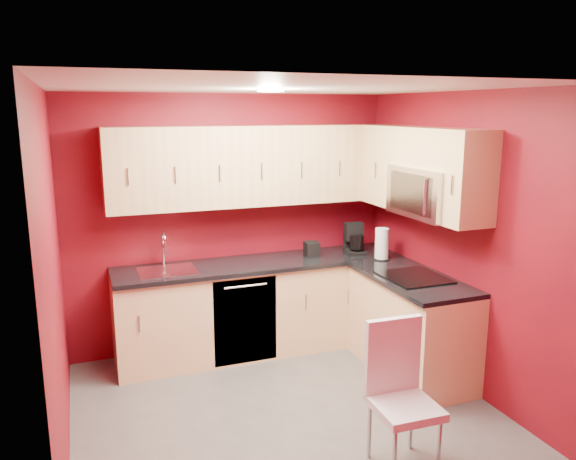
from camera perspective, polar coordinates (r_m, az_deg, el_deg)
floor at (r=4.68m, az=-0.31°, el=-17.93°), size 3.20×3.20×0.00m
ceiling at (r=4.06m, az=-0.36°, el=14.30°), size 3.20×3.20×0.00m
wall_back at (r=5.59m, az=-5.73°, el=0.76°), size 3.20×0.00×3.20m
wall_front at (r=2.92m, az=10.23°, el=-10.17°), size 3.20×0.00×3.20m
wall_left at (r=3.96m, az=-22.67°, el=-4.93°), size 0.00×3.00×3.00m
wall_right at (r=4.97m, az=17.20°, el=-1.16°), size 0.00×3.00×3.00m
base_cabinets_back at (r=5.59m, az=-2.74°, el=-7.88°), size 2.80×0.60×0.87m
base_cabinets_right at (r=5.24m, az=12.31°, el=-9.57°), size 0.60×1.30×0.87m
countertop_back at (r=5.44m, az=-2.74°, el=-3.42°), size 2.80×0.63×0.04m
countertop_right at (r=5.07m, az=12.49°, el=-4.86°), size 0.63×1.27×0.04m
upper_cabinets_back at (r=5.40m, az=-3.30°, el=6.57°), size 2.80×0.35×0.75m
upper_cabinets_right at (r=5.13m, az=13.06°, el=6.68°), size 0.35×1.55×0.75m
microwave at (r=4.94m, az=14.18°, el=3.77°), size 0.42×0.76×0.42m
cooktop at (r=5.03m, az=12.68°, el=-4.70°), size 0.50×0.55×0.01m
sink at (r=5.24m, az=-12.21°, el=-3.67°), size 0.52×0.42×0.35m
dishwasher_front at (r=5.26m, az=-4.36°, el=-9.21°), size 0.60×0.02×0.82m
downlight at (r=4.34m, az=-1.79°, el=13.95°), size 0.20×0.20×0.01m
coffee_maker at (r=5.75m, az=6.89°, el=-0.87°), size 0.21×0.26×0.30m
napkin_holder at (r=5.61m, az=2.42°, el=-1.94°), size 0.14×0.14×0.15m
paper_towel at (r=5.55m, az=9.51°, el=-1.40°), size 0.18×0.18×0.31m
dining_chair at (r=3.90m, az=11.81°, el=-16.49°), size 0.42×0.44×0.99m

